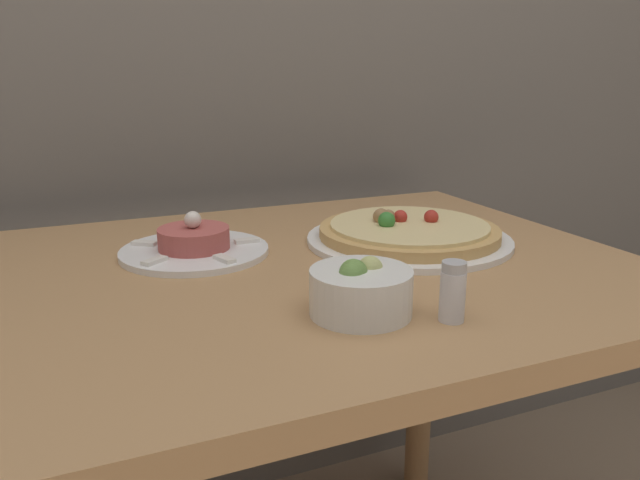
# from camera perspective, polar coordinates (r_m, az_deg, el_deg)

# --- Properties ---
(dining_table) EXTENTS (1.06, 0.79, 0.75)m
(dining_table) POSITION_cam_1_polar(r_m,az_deg,el_deg) (0.97, -3.27, -8.96)
(dining_table) COLOR #AD7F51
(dining_table) RESTS_ON ground_plane
(pizza_plate) EXTENTS (0.34, 0.34, 0.06)m
(pizza_plate) POSITION_cam_1_polar(r_m,az_deg,el_deg) (1.05, 8.10, 0.60)
(pizza_plate) COLOR white
(pizza_plate) RESTS_ON dining_table
(tartare_plate) EXTENTS (0.23, 0.23, 0.07)m
(tartare_plate) POSITION_cam_1_polar(r_m,az_deg,el_deg) (1.00, -11.43, -0.47)
(tartare_plate) COLOR white
(tartare_plate) RESTS_ON dining_table
(small_bowl) EXTENTS (0.12, 0.12, 0.07)m
(small_bowl) POSITION_cam_1_polar(r_m,az_deg,el_deg) (0.74, 3.73, -4.59)
(small_bowl) COLOR white
(small_bowl) RESTS_ON dining_table
(salt_shaker) EXTENTS (0.03, 0.03, 0.07)m
(salt_shaker) POSITION_cam_1_polar(r_m,az_deg,el_deg) (0.74, 12.04, -4.66)
(salt_shaker) COLOR silver
(salt_shaker) RESTS_ON dining_table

